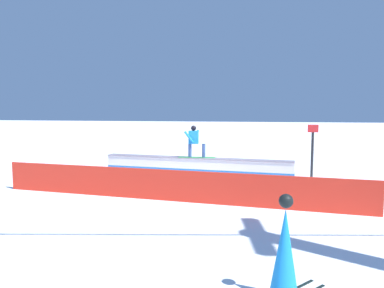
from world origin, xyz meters
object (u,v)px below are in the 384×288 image
Objects in this scene: trail_marker at (312,150)px; background_skier_left at (285,253)px; grind_box at (196,167)px; snowboarder at (194,140)px.

background_skier_left is at bearing 79.56° from trail_marker.
grind_box is 5.11× the size of background_skier_left.
background_skier_left is at bearing 106.83° from grind_box.
snowboarder is at bearing 11.97° from grind_box.
background_skier_left is (-2.93, 9.50, -0.71)m from snowboarder.
grind_box is at bearing -0.86° from trail_marker.
snowboarder is at bearing -72.85° from background_skier_left.
trail_marker is (-4.62, 0.07, 0.81)m from grind_box.
grind_box is 3.76× the size of trail_marker.
trail_marker is at bearing -100.44° from background_skier_left.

